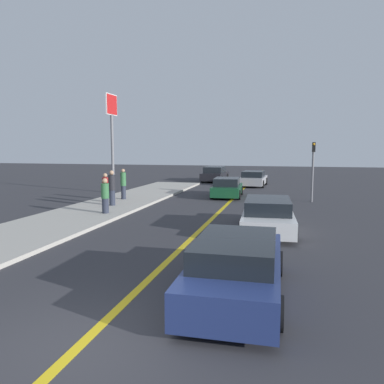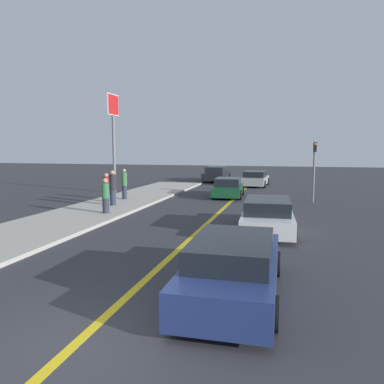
% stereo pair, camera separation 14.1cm
% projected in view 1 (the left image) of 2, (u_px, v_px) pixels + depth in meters
% --- Properties ---
extents(ground_plane, '(120.00, 120.00, 0.00)m').
position_uv_depth(ground_plane, '(77.00, 349.00, 5.88)').
color(ground_plane, '#333338').
extents(road_center_line, '(0.20, 60.00, 0.01)m').
position_uv_depth(road_center_line, '(233.00, 198.00, 23.21)').
color(road_center_line, gold).
rests_on(road_center_line, ground_plane).
extents(sidewalk_left, '(3.83, 26.22, 0.14)m').
position_uv_depth(sidewalk_left, '(110.00, 206.00, 19.92)').
color(sidewalk_left, '#ADA89E').
rests_on(sidewalk_left, ground_plane).
extents(car_near_right_lane, '(1.98, 4.62, 1.30)m').
position_uv_depth(car_near_right_lane, '(237.00, 267.00, 7.90)').
color(car_near_right_lane, navy).
rests_on(car_near_right_lane, ground_plane).
extents(car_ahead_center, '(2.14, 4.74, 1.25)m').
position_uv_depth(car_ahead_center, '(268.00, 215.00, 14.13)').
color(car_ahead_center, silver).
rests_on(car_ahead_center, ground_plane).
extents(car_far_distant, '(2.01, 3.94, 1.24)m').
position_uv_depth(car_far_distant, '(227.00, 188.00, 23.88)').
color(car_far_distant, '#144728').
rests_on(car_far_distant, ground_plane).
extents(car_parked_left_lot, '(2.14, 4.38, 1.23)m').
position_uv_depth(car_parked_left_lot, '(253.00, 179.00, 30.84)').
color(car_parked_left_lot, '#9E9EA3').
rests_on(car_parked_left_lot, ground_plane).
extents(car_oncoming_far, '(2.03, 4.81, 1.38)m').
position_uv_depth(car_oncoming_far, '(215.00, 174.00, 35.07)').
color(car_oncoming_far, black).
rests_on(car_oncoming_far, ground_plane).
extents(pedestrian_near_curb, '(0.36, 0.36, 1.62)m').
position_uv_depth(pedestrian_near_curb, '(105.00, 196.00, 17.16)').
color(pedestrian_near_curb, '#282D3D').
rests_on(pedestrian_near_curb, sidewalk_left).
extents(pedestrian_mid_group, '(0.36, 0.36, 1.83)m').
position_uv_depth(pedestrian_mid_group, '(112.00, 188.00, 19.48)').
color(pedestrian_mid_group, '#282D3D').
rests_on(pedestrian_mid_group, sidewalk_left).
extents(pedestrian_far_standing, '(0.36, 0.36, 1.59)m').
position_uv_depth(pedestrian_far_standing, '(105.00, 187.00, 20.90)').
color(pedestrian_far_standing, '#282D3D').
rests_on(pedestrian_far_standing, sidewalk_left).
extents(pedestrian_by_sign, '(0.32, 0.32, 1.78)m').
position_uv_depth(pedestrian_by_sign, '(123.00, 184.00, 21.87)').
color(pedestrian_by_sign, '#282D3D').
rests_on(pedestrian_by_sign, sidewalk_left).
extents(traffic_light, '(0.18, 0.40, 3.45)m').
position_uv_depth(traffic_light, '(313.00, 165.00, 21.45)').
color(traffic_light, slate).
rests_on(traffic_light, ground_plane).
extents(roadside_sign, '(0.20, 1.61, 6.77)m').
position_uv_depth(roadside_sign, '(112.00, 121.00, 25.60)').
color(roadside_sign, slate).
rests_on(roadside_sign, ground_plane).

